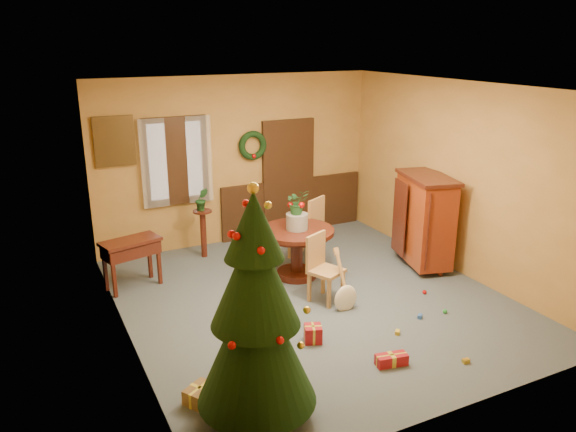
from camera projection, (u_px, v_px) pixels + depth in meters
room_envelope at (250, 178)px, 9.87m from camera, size 5.50×5.50×5.50m
dining_table at (297, 244)px, 8.40m from camera, size 1.12×1.12×0.77m
urn at (297, 221)px, 8.30m from camera, size 0.32×0.32×0.24m
centerpiece_plant at (297, 202)px, 8.20m from camera, size 0.33×0.29×0.37m
chair_near at (322, 265)px, 7.68m from camera, size 0.54×0.54×0.94m
chair_far at (310, 226)px, 9.11m from camera, size 0.62×0.62×1.05m
guitar at (346, 282)px, 7.42m from camera, size 0.48×0.59×0.78m
plant_stand at (203, 228)px, 9.20m from camera, size 0.31×0.31×0.80m
stand_plant at (202, 199)px, 9.05m from camera, size 0.24×0.20×0.38m
christmas_tree at (256, 314)px, 5.07m from camera, size 1.13×1.13×2.34m
writing_desk at (131, 252)px, 8.05m from camera, size 0.90×0.60×0.73m
sideboard at (425, 218)px, 8.76m from camera, size 0.88×1.27×1.47m
gift_a at (200, 394)px, 5.62m from camera, size 0.37×0.35×0.16m
gift_b at (313, 334)px, 6.72m from camera, size 0.26×0.26×0.21m
gift_c at (291, 383)px, 5.83m from camera, size 0.30×0.26×0.14m
gift_d at (391, 360)px, 6.25m from camera, size 0.38×0.21×0.13m
toy_a at (420, 316)px, 7.29m from camera, size 0.09×0.09×0.05m
toy_b at (445, 311)px, 7.42m from camera, size 0.06×0.06×0.06m
toy_c at (397, 332)px, 6.90m from camera, size 0.09×0.09×0.05m
toy_d at (424, 292)px, 7.98m from camera, size 0.06×0.06×0.06m
toy_e at (466, 361)px, 6.30m from camera, size 0.09×0.06×0.05m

